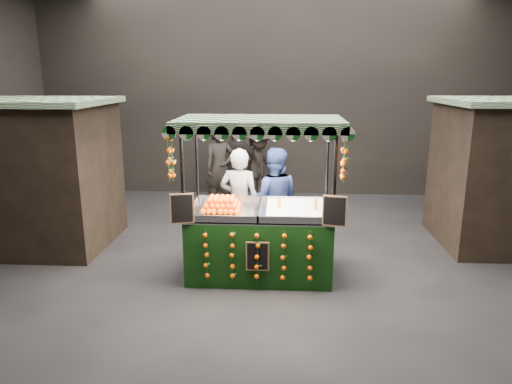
{
  "coord_description": "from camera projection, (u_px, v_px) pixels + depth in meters",
  "views": [
    {
      "loc": [
        0.12,
        -6.78,
        2.98
      ],
      "look_at": [
        -0.3,
        0.37,
        1.18
      ],
      "focal_mm": 32.63,
      "sensor_mm": 36.0,
      "label": 1
    }
  ],
  "objects": [
    {
      "name": "ground",
      "position": [
        274.0,
        271.0,
        7.3
      ],
      "size": [
        12.0,
        12.0,
        0.0
      ],
      "primitive_type": "plane",
      "color": "black",
      "rests_on": "ground"
    },
    {
      "name": "market_hall",
      "position": [
        276.0,
        46.0,
        6.47
      ],
      "size": [
        12.1,
        10.1,
        5.05
      ],
      "color": "black",
      "rests_on": "ground"
    },
    {
      "name": "neighbour_stall_left",
      "position": [
        26.0,
        173.0,
        8.2
      ],
      "size": [
        3.0,
        2.2,
        2.6
      ],
      "color": "black",
      "rests_on": "ground"
    },
    {
      "name": "juice_stall",
      "position": [
        260.0,
        229.0,
        6.99
      ],
      "size": [
        2.47,
        1.45,
        2.39
      ],
      "color": "black",
      "rests_on": "ground"
    },
    {
      "name": "vendor_grey",
      "position": [
        239.0,
        202.0,
        7.79
      ],
      "size": [
        0.72,
        0.53,
        1.83
      ],
      "rotation": [
        0.0,
        0.0,
        3.0
      ],
      "color": "slate",
      "rests_on": "ground"
    },
    {
      "name": "vendor_blue",
      "position": [
        274.0,
        199.0,
        8.03
      ],
      "size": [
        0.91,
        0.73,
        1.8
      ],
      "rotation": [
        0.0,
        0.0,
        3.08
      ],
      "color": "navy",
      "rests_on": "ground"
    },
    {
      "name": "shopper_0",
      "position": [
        220.0,
        168.0,
        10.55
      ],
      "size": [
        0.82,
        0.71,
        1.89
      ],
      "rotation": [
        0.0,
        0.0,
        0.47
      ],
      "color": "#272420",
      "rests_on": "ground"
    },
    {
      "name": "shopper_1",
      "position": [
        448.0,
        178.0,
        10.09
      ],
      "size": [
        0.97,
        0.86,
        1.65
      ],
      "rotation": [
        0.0,
        0.0,
        -0.34
      ],
      "color": "#2C2724",
      "rests_on": "ground"
    },
    {
      "name": "shopper_2",
      "position": [
        237.0,
        165.0,
        10.97
      ],
      "size": [
        1.14,
        0.57,
        1.88
      ],
      "rotation": [
        0.0,
        0.0,
        3.03
      ],
      "color": "#292221",
      "rests_on": "ground"
    },
    {
      "name": "shopper_3",
      "position": [
        258.0,
        165.0,
        11.05
      ],
      "size": [
        1.28,
        1.31,
        1.8
      ],
      "rotation": [
        0.0,
        0.0,
        0.82
      ],
      "color": "black",
      "rests_on": "ground"
    },
    {
      "name": "shopper_4",
      "position": [
        87.0,
        172.0,
        10.97
      ],
      "size": [
        0.85,
        0.67,
        1.52
      ],
      "rotation": [
        0.0,
        0.0,
        3.41
      ],
      "color": "black",
      "rests_on": "ground"
    }
  ]
}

